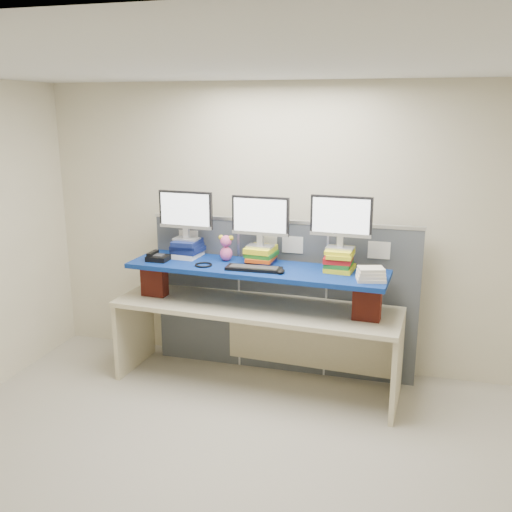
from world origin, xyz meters
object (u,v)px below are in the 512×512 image
(desk, at_px, (256,321))
(monitor_left, at_px, (186,212))
(desk_phone, at_px, (158,257))
(monitor_center, at_px, (260,219))
(blue_board, at_px, (256,269))
(keyboard, at_px, (254,268))
(monitor_right, at_px, (341,219))

(desk, distance_m, monitor_left, 1.22)
(desk_phone, bearing_deg, monitor_center, 10.84)
(blue_board, xyz_separation_m, desk_phone, (-0.95, -0.04, 0.05))
(blue_board, relative_size, keyboard, 4.75)
(desk, height_order, monitor_right, monitor_right)
(monitor_center, bearing_deg, blue_board, -90.43)
(monitor_left, bearing_deg, blue_board, -9.10)
(keyboard, bearing_deg, desk_phone, 174.59)
(monitor_left, xyz_separation_m, desk_phone, (-0.21, -0.20, -0.40))
(blue_board, xyz_separation_m, monitor_center, (0.01, 0.12, 0.44))
(monitor_center, distance_m, desk_phone, 1.04)
(monitor_left, bearing_deg, monitor_center, 0.00)
(monitor_right, bearing_deg, desk, -170.81)
(desk, distance_m, monitor_center, 0.95)
(monitor_center, height_order, monitor_right, monitor_right)
(desk, xyz_separation_m, monitor_left, (-0.73, 0.16, 0.96))
(blue_board, bearing_deg, monitor_right, 9.19)
(blue_board, bearing_deg, monitor_center, 89.57)
(monitor_left, xyz_separation_m, keyboard, (0.74, -0.27, -0.42))
(desk, height_order, monitor_center, monitor_center)
(desk, relative_size, blue_board, 1.13)
(desk, relative_size, desk_phone, 13.39)
(blue_board, distance_m, keyboard, 0.11)
(monitor_left, height_order, keyboard, monitor_left)
(blue_board, distance_m, monitor_left, 0.88)
(desk_phone, bearing_deg, desk, 3.83)
(keyboard, relative_size, desk_phone, 2.49)
(desk, height_order, blue_board, blue_board)
(monitor_right, bearing_deg, blue_board, -170.81)
(blue_board, height_order, monitor_center, monitor_center)
(blue_board, distance_m, desk_phone, 0.95)
(monitor_right, bearing_deg, keyboard, -162.45)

